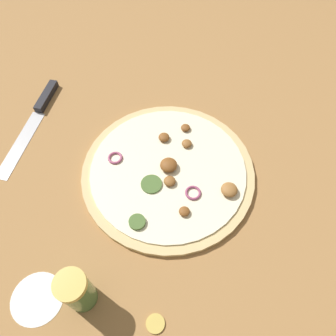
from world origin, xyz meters
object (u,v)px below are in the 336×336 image
spice_jar (77,291)px  knife (39,110)px  loose_cap (155,323)px  pizza (168,172)px

spice_jar → knife: bearing=-145.1°
loose_cap → knife: bearing=-134.4°
knife → spice_jar: bearing=34.2°
pizza → loose_cap: bearing=9.5°
knife → loose_cap: bearing=44.8°
pizza → loose_cap: size_ratio=11.53×
knife → spice_jar: (0.39, 0.27, 0.05)m
pizza → loose_cap: pizza is taller
knife → loose_cap: knife is taller
pizza → spice_jar: bearing=-16.5°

